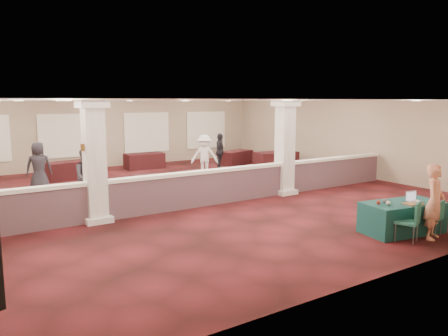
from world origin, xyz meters
TOP-DOWN VIEW (x-y plane):
  - ground at (0.00, 0.00)m, footprint 16.00×16.00m
  - wall_back at (0.00, 8.00)m, footprint 16.00×0.04m
  - wall_front at (0.00, -8.00)m, footprint 16.00×0.04m
  - wall_right at (8.00, 0.00)m, footprint 0.04×16.00m
  - ceiling at (0.00, 0.00)m, footprint 16.00×16.00m
  - partition_wall at (0.00, -1.50)m, footprint 15.60×0.28m
  - column_left at (-3.50, -1.50)m, footprint 0.72×0.72m
  - column_right at (3.00, -1.50)m, footprint 0.72×0.72m
  - sconce_left at (-3.78, -1.50)m, footprint 0.12×0.12m
  - sconce_right at (-3.22, -1.50)m, footprint 0.12×0.12m
  - near_table at (2.45, -6.50)m, footprint 2.09×1.30m
  - conf_chair_main at (2.87, -7.08)m, footprint 0.51×0.51m
  - conf_chair_side at (1.93, -7.08)m, footprint 0.61×0.61m
  - woman at (2.60, -7.20)m, footprint 0.74×0.62m
  - far_table_front_center at (-0.79, 0.30)m, footprint 2.03×1.49m
  - far_table_front_right at (6.37, 3.00)m, footprint 2.10×1.23m
  - far_table_back_left at (-2.53, 5.48)m, footprint 1.93×1.18m
  - far_table_back_center at (1.22, 6.50)m, footprint 1.81×0.94m
  - far_table_back_right at (5.65, 5.24)m, footprint 1.86×1.26m
  - attendee_a at (-3.16, 0.47)m, footprint 0.85×0.48m
  - attendee_b at (2.47, 3.00)m, footprint 1.24×1.02m
  - attendee_c at (4.00, 4.20)m, footprint 1.03×1.05m
  - attendee_d at (-4.00, 3.50)m, footprint 0.95×0.64m
  - laptop_base at (2.74, -6.60)m, footprint 0.37×0.29m
  - laptop_screen at (2.76, -6.49)m, footprint 0.34×0.07m
  - screen_glow at (2.76, -6.50)m, footprint 0.30×0.06m
  - knitting at (2.45, -6.76)m, footprint 0.46×0.37m
  - yarn_cream at (1.88, -6.50)m, footprint 0.11×0.11m
  - yarn_red at (1.75, -6.32)m, footprint 0.10×0.10m
  - yarn_grey at (2.02, -6.30)m, footprint 0.11×0.11m
  - scissors at (3.05, -6.90)m, footprint 0.13×0.05m

SIDE VIEW (x-z plane):
  - ground at x=0.00m, z-range 0.00..0.00m
  - far_table_back_right at x=5.65m, z-range 0.00..0.69m
  - far_table_back_center at x=1.22m, z-range 0.00..0.73m
  - far_table_back_left at x=-2.53m, z-range 0.00..0.74m
  - far_table_front_center at x=-0.79m, z-range 0.00..0.74m
  - near_table at x=2.45m, z-range 0.00..0.75m
  - far_table_front_right at x=6.37m, z-range 0.00..0.81m
  - conf_chair_main at x=2.87m, z-range 0.08..0.93m
  - conf_chair_side at x=1.93m, z-range 0.09..1.02m
  - partition_wall at x=0.00m, z-range 0.02..1.12m
  - scissors at x=3.05m, z-range 0.75..0.76m
  - laptop_base at x=2.74m, z-range 0.75..0.77m
  - knitting at x=2.45m, z-range 0.75..0.78m
  - yarn_red at x=1.75m, z-range 0.75..0.85m
  - yarn_grey at x=2.02m, z-range 0.75..0.86m
  - yarn_cream at x=1.88m, z-range 0.75..0.86m
  - attendee_c at x=4.00m, z-range 0.00..1.70m
  - screen_glow at x=2.76m, z-range 0.77..0.96m
  - woman at x=2.60m, z-range 0.00..1.75m
  - attendee_a at x=-3.16m, z-range 0.00..1.76m
  - laptop_screen at x=2.76m, z-range 0.77..0.99m
  - attendee_d at x=-4.00m, z-range 0.00..1.77m
  - attendee_b at x=2.47m, z-range 0.00..1.78m
  - wall_back at x=0.00m, z-range 0.00..3.20m
  - wall_front at x=0.00m, z-range 0.00..3.20m
  - wall_right at x=8.00m, z-range 0.00..3.20m
  - column_left at x=-3.50m, z-range 0.04..3.24m
  - column_right at x=3.00m, z-range 0.04..3.24m
  - sconce_left at x=-3.78m, z-range 1.91..2.09m
  - sconce_right at x=-3.22m, z-range 1.91..2.09m
  - ceiling at x=0.00m, z-range 3.19..3.21m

